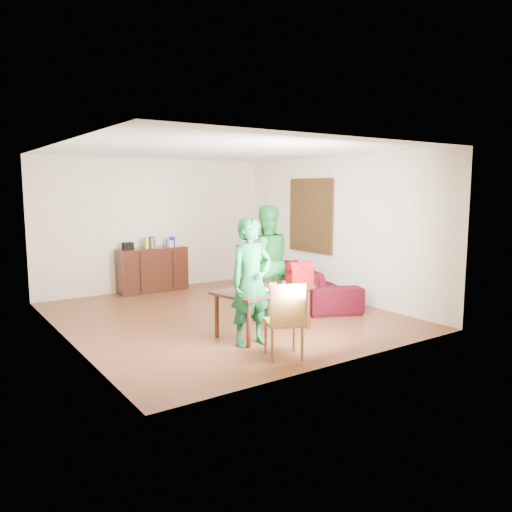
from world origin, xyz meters
TOP-DOWN VIEW (x-y plane):
  - room at (0.01, 0.13)m, footprint 5.20×5.70m
  - table at (-0.04, -1.19)m, footprint 1.54×1.05m
  - chair at (-0.44, -2.20)m, footprint 0.57×0.56m
  - person_near at (-0.49, -1.53)m, footprint 0.64×0.43m
  - person_far at (0.50, -0.48)m, footprint 1.07×0.94m
  - laptop at (-0.18, -1.20)m, footprint 0.35×0.28m
  - bananas at (-0.13, -1.54)m, footprint 0.18×0.14m
  - bottle at (0.02, -1.59)m, footprint 0.08×0.08m
  - red_bag at (0.59, -1.24)m, footprint 0.40×0.27m
  - sofa at (1.95, -0.10)m, footprint 1.76×2.50m

SIDE VIEW (x-z plane):
  - chair at x=-0.44m, z-range -0.20..0.77m
  - sofa at x=1.95m, z-range 0.00..0.68m
  - table at x=-0.04m, z-range 0.25..0.92m
  - bananas at x=-0.13m, z-range 0.66..0.72m
  - laptop at x=-0.18m, z-range 0.60..0.82m
  - bottle at x=0.02m, z-range 0.66..0.84m
  - red_bag at x=0.59m, z-range 0.66..0.94m
  - person_near at x=-0.49m, z-range 0.00..1.73m
  - person_far at x=0.50m, z-range 0.00..1.83m
  - room at x=0.01m, z-range -0.14..2.76m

